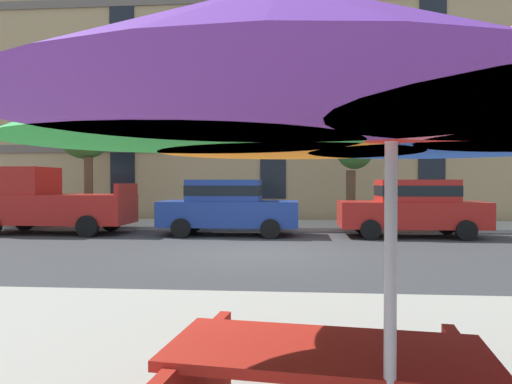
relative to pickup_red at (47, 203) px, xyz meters
The scene contains 9 objects.
ground_plane 8.22m from the pickup_red, 26.99° to the right, with size 120.00×120.00×0.00m, color #38383A.
sidewalk_far 7.96m from the pickup_red, 23.11° to the left, with size 56.00×3.60×0.12m, color #B2ADA3.
apartment_building 14.46m from the pickup_red, 57.25° to the left, with size 46.56×12.08×12.80m.
pickup_red is the anchor object (origin of this frame).
sedan_blue 6.05m from the pickup_red, ahead, with size 4.40×1.98×1.78m.
sedan_red 11.85m from the pickup_red, ahead, with size 4.40×1.98×1.78m.
street_tree_left 3.93m from the pickup_red, 91.64° to the left, with size 2.18×2.38×4.88m.
street_tree_middle 10.90m from the pickup_red, 14.80° to the left, with size 1.36×1.57×3.67m.
patio_umbrella 15.41m from the pickup_red, 55.72° to the right, with size 3.66×3.40×2.38m.
Camera 1 is at (0.94, -11.26, 1.70)m, focal length 33.03 mm.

